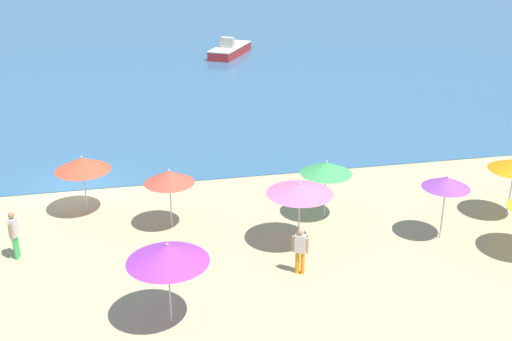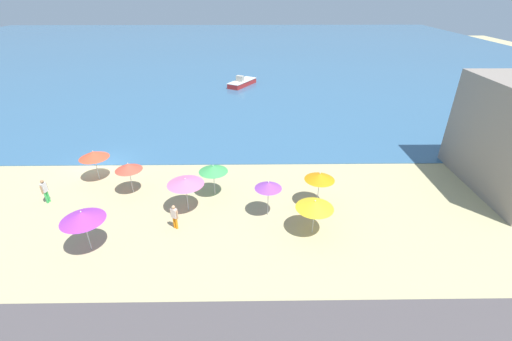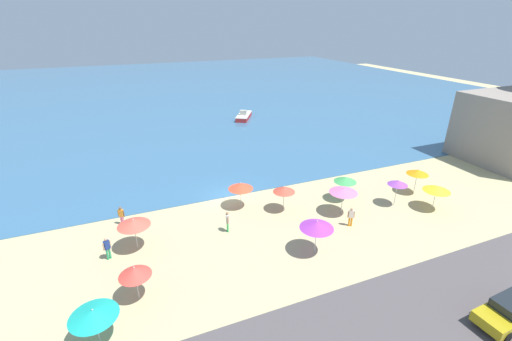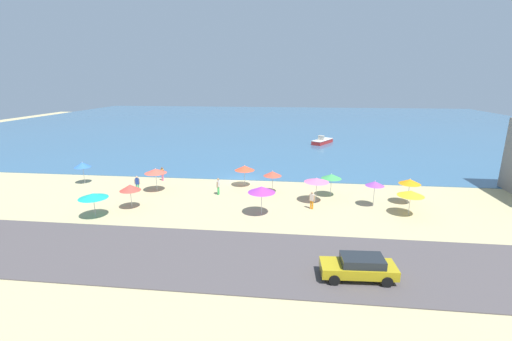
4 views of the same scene
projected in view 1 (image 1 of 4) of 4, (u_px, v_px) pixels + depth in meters
name	position (u px, v px, depth m)	size (l,w,h in m)	color
ground_plane	(77.00, 191.00, 27.47)	(160.00, 160.00, 0.00)	tan
sea	(99.00, 7.00, 77.20)	(150.00, 110.00, 0.05)	#366388
beach_umbrella_1	(169.00, 177.00, 23.61)	(1.87, 1.87, 2.39)	#B2B2B7
beach_umbrella_2	(167.00, 253.00, 17.94)	(2.37, 2.37, 2.65)	#B2B2B7
beach_umbrella_6	(326.00, 168.00, 24.37)	(2.01, 2.01, 2.39)	#B2B2B7
beach_umbrella_9	(300.00, 189.00, 22.30)	(2.36, 2.36, 2.46)	#B2B2B7
beach_umbrella_10	(82.00, 164.00, 24.78)	(2.17, 2.17, 2.41)	#B2B2B7
beach_umbrella_11	(446.00, 182.00, 22.77)	(1.71, 1.71, 2.50)	#B2B2B7
bather_1	(14.00, 232.00, 21.90)	(0.29, 0.56, 1.75)	green
bather_3	(300.00, 248.00, 20.99)	(0.51, 0.37, 1.67)	orange
skiff_nearshore	(230.00, 50.00, 52.01)	(4.27, 5.57, 1.54)	red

